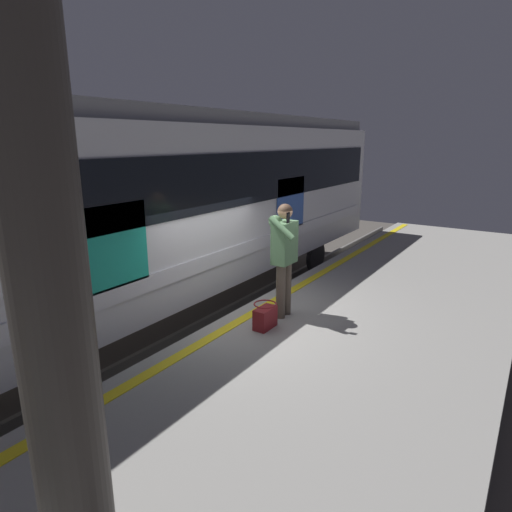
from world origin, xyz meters
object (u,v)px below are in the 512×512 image
train_carriage (160,199)px  handbag (265,317)px  station_column (48,282)px  passenger (284,251)px

train_carriage → handbag: size_ratio=34.96×
train_carriage → station_column: station_column is taller
passenger → station_column: (4.22, 1.02, 0.89)m
handbag → station_column: bearing=15.2°
train_carriage → handbag: (0.78, 2.76, -1.39)m
train_carriage → passenger: bearing=85.0°
passenger → handbag: 1.00m
passenger → handbag: (0.54, 0.02, -0.84)m
station_column → passenger: bearing=-166.4°
passenger → station_column: size_ratio=0.45×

